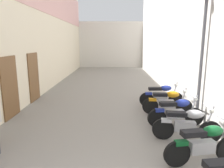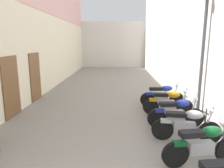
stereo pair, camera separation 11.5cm
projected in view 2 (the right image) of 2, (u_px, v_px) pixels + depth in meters
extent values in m
plane|color=gray|center=(107.00, 97.00, 10.15)|extent=(36.61, 36.61, 0.00)
cube|color=beige|center=(45.00, 22.00, 11.46)|extent=(0.40, 20.61, 7.52)
cube|color=brown|center=(11.00, 87.00, 7.38)|extent=(0.06, 1.10, 2.20)
cube|color=brown|center=(35.00, 77.00, 9.54)|extent=(0.06, 1.10, 2.20)
cube|color=silver|center=(174.00, 20.00, 11.23)|extent=(0.40, 20.61, 7.72)
cube|color=beige|center=(114.00, 45.00, 22.70)|extent=(9.67, 2.00, 4.76)
cube|color=black|center=(217.00, 166.00, 3.26)|extent=(0.54, 0.28, 0.12)
cylinder|color=black|center=(175.00, 155.00, 4.45)|extent=(0.60, 0.18, 0.60)
cube|color=#9E9EA3|center=(200.00, 148.00, 4.50)|extent=(0.59, 0.29, 0.28)
ellipsoid|color=#0F5123|center=(212.00, 132.00, 4.46)|extent=(0.52, 0.34, 0.24)
cube|color=black|center=(192.00, 134.00, 4.40)|extent=(0.55, 0.31, 0.12)
cube|color=#0F5123|center=(179.00, 143.00, 4.41)|extent=(0.30, 0.19, 0.10)
cylinder|color=black|center=(210.00, 133.00, 5.53)|extent=(0.61, 0.16, 0.60)
cylinder|color=black|center=(162.00, 129.00, 5.73)|extent=(0.61, 0.16, 0.60)
cube|color=#9E9EA3|center=(184.00, 127.00, 5.61)|extent=(0.58, 0.27, 0.28)
ellipsoid|color=#B7B7BC|center=(194.00, 115.00, 5.50)|extent=(0.51, 0.32, 0.24)
cube|color=black|center=(176.00, 114.00, 5.58)|extent=(0.54, 0.29, 0.12)
cylinder|color=#9E9EA3|center=(209.00, 120.00, 5.47)|extent=(0.25, 0.09, 0.77)
cylinder|color=#9E9EA3|center=(207.00, 107.00, 5.41)|extent=(0.11, 0.58, 0.04)
sphere|color=silver|center=(211.00, 111.00, 5.41)|extent=(0.14, 0.14, 0.14)
cube|color=#B7B7BC|center=(166.00, 121.00, 5.66)|extent=(0.30, 0.18, 0.10)
cylinder|color=black|center=(195.00, 117.00, 6.64)|extent=(0.60, 0.14, 0.60)
cylinder|color=black|center=(157.00, 118.00, 6.56)|extent=(0.60, 0.14, 0.60)
cube|color=#9E9EA3|center=(175.00, 114.00, 6.57)|extent=(0.58, 0.25, 0.28)
ellipsoid|color=navy|center=(182.00, 103.00, 6.52)|extent=(0.50, 0.31, 0.24)
cube|color=black|center=(168.00, 104.00, 6.49)|extent=(0.54, 0.27, 0.12)
cylinder|color=#9E9EA3|center=(194.00, 107.00, 6.57)|extent=(0.25, 0.08, 0.77)
cylinder|color=#9E9EA3|center=(192.00, 96.00, 6.49)|extent=(0.09, 0.58, 0.04)
sphere|color=silver|center=(196.00, 99.00, 6.52)|extent=(0.14, 0.14, 0.14)
cube|color=navy|center=(160.00, 110.00, 6.51)|extent=(0.29, 0.17, 0.10)
cylinder|color=black|center=(185.00, 107.00, 7.64)|extent=(0.60, 0.13, 0.60)
cylinder|color=black|center=(151.00, 106.00, 7.77)|extent=(0.60, 0.13, 0.60)
cube|color=#9E9EA3|center=(166.00, 104.00, 7.69)|extent=(0.57, 0.24, 0.28)
ellipsoid|color=orange|center=(173.00, 95.00, 7.59)|extent=(0.50, 0.30, 0.24)
cube|color=black|center=(161.00, 95.00, 7.64)|extent=(0.54, 0.26, 0.12)
cylinder|color=#9E9EA3|center=(184.00, 98.00, 7.58)|extent=(0.25, 0.08, 0.77)
cylinder|color=#9E9EA3|center=(182.00, 89.00, 7.51)|extent=(0.08, 0.58, 0.04)
sphere|color=silver|center=(185.00, 92.00, 7.52)|extent=(0.14, 0.14, 0.14)
cube|color=orange|center=(153.00, 100.00, 7.71)|extent=(0.29, 0.16, 0.10)
cylinder|color=black|center=(177.00, 99.00, 8.72)|extent=(0.60, 0.12, 0.60)
cylinder|color=black|center=(147.00, 100.00, 8.68)|extent=(0.60, 0.12, 0.60)
cube|color=#9E9EA3|center=(161.00, 97.00, 8.67)|extent=(0.57, 0.24, 0.28)
ellipsoid|color=navy|center=(167.00, 88.00, 8.61)|extent=(0.50, 0.29, 0.24)
cube|color=black|center=(156.00, 89.00, 8.60)|extent=(0.53, 0.25, 0.12)
cylinder|color=#9E9EA3|center=(175.00, 91.00, 8.65)|extent=(0.25, 0.08, 0.77)
cylinder|color=#9E9EA3|center=(174.00, 83.00, 8.58)|extent=(0.07, 0.58, 0.04)
sphere|color=silver|center=(177.00, 85.00, 8.60)|extent=(0.14, 0.14, 0.14)
cube|color=navy|center=(149.00, 94.00, 8.63)|extent=(0.29, 0.16, 0.10)
cylinder|color=#47474C|center=(203.00, 54.00, 6.49)|extent=(0.10, 0.10, 4.63)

